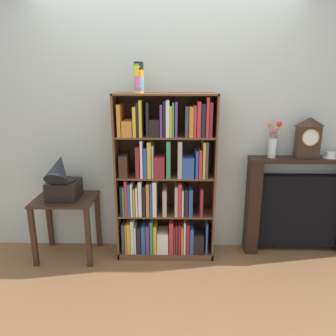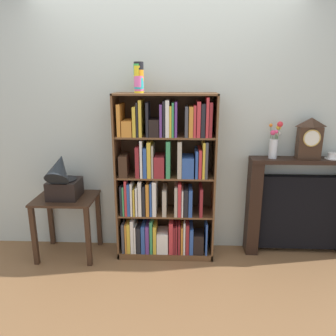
% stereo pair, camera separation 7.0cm
% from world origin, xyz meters
% --- Properties ---
extents(ground_plane, '(8.01, 6.40, 0.02)m').
position_xyz_m(ground_plane, '(0.00, 0.00, -0.01)').
color(ground_plane, brown).
extents(wall_back, '(5.01, 0.08, 2.60)m').
position_xyz_m(wall_back, '(0.19, 0.30, 1.30)').
color(wall_back, beige).
rests_on(wall_back, ground).
extents(bookshelf, '(0.95, 0.33, 1.63)m').
position_xyz_m(bookshelf, '(-0.01, 0.09, 0.75)').
color(bookshelf, brown).
rests_on(bookshelf, ground).
extents(cup_stack, '(0.09, 0.09, 0.27)m').
position_xyz_m(cup_stack, '(-0.24, 0.08, 1.76)').
color(cup_stack, yellow).
rests_on(cup_stack, bookshelf).
extents(side_table_left, '(0.59, 0.47, 0.62)m').
position_xyz_m(side_table_left, '(-0.99, 0.03, 0.48)').
color(side_table_left, '#382316').
rests_on(side_table_left, ground).
extents(gramophone, '(0.29, 0.40, 0.50)m').
position_xyz_m(gramophone, '(-0.99, -0.01, 0.82)').
color(gramophone, black).
rests_on(gramophone, side_table_left).
extents(fireplace_mantel, '(1.08, 0.20, 1.01)m').
position_xyz_m(fireplace_mantel, '(1.36, 0.18, 0.50)').
color(fireplace_mantel, black).
rests_on(fireplace_mantel, ground).
extents(mantel_clock, '(0.22, 0.12, 0.39)m').
position_xyz_m(mantel_clock, '(1.36, 0.16, 1.21)').
color(mantel_clock, '#382316').
rests_on(mantel_clock, fireplace_mantel).
extents(flower_vase, '(0.12, 0.13, 0.36)m').
position_xyz_m(flower_vase, '(1.04, 0.17, 1.16)').
color(flower_vase, silver).
rests_on(flower_vase, fireplace_mantel).
extents(teacup_with_saucer, '(0.14, 0.14, 0.06)m').
position_xyz_m(teacup_with_saucer, '(1.60, 0.16, 1.03)').
color(teacup_with_saucer, white).
rests_on(teacup_with_saucer, fireplace_mantel).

